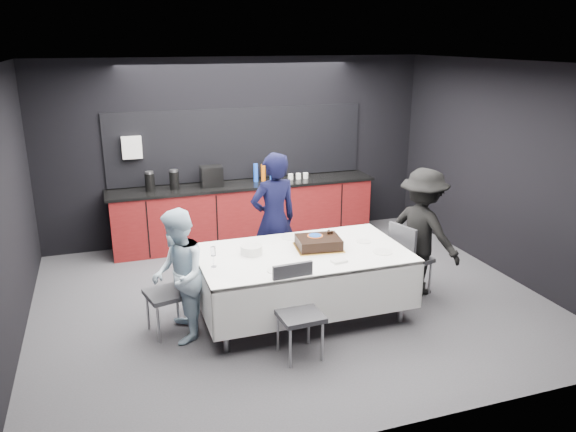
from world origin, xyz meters
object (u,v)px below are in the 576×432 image
object	(u,v)px
plate_stack	(252,250)
person_left	(178,276)
person_center	(274,220)
chair_left	(173,285)
chair_right	(407,254)
cake_assembly	(319,243)
party_table	(302,263)
chair_near	(297,304)
champagne_flute	(213,253)
person_right	(422,232)

from	to	relation	value
plate_stack	person_left	size ratio (longest dim) A/B	0.17
person_center	plate_stack	bearing A→B (deg)	47.71
chair_left	chair_right	world-z (taller)	same
cake_assembly	plate_stack	xyz separation A→B (m)	(-0.77, 0.07, -0.01)
party_table	plate_stack	bearing A→B (deg)	167.53
cake_assembly	chair_near	distance (m)	1.00
champagne_flute	chair_near	bearing A→B (deg)	-41.82
person_center	person_left	distance (m)	1.69
champagne_flute	person_left	world-z (taller)	person_left
plate_stack	person_left	distance (m)	0.87
cake_assembly	person_left	distance (m)	1.62
chair_near	cake_assembly	bearing A→B (deg)	55.62
champagne_flute	plate_stack	bearing A→B (deg)	25.92
person_center	person_right	world-z (taller)	person_center
person_center	person_left	size ratio (longest dim) A/B	1.22
chair_right	person_center	distance (m)	1.70
party_table	person_left	distance (m)	1.39
champagne_flute	chair_left	xyz separation A→B (m)	(-0.40, 0.22, -0.40)
chair_near	person_center	size ratio (longest dim) A/B	0.53
champagne_flute	person_right	size ratio (longest dim) A/B	0.14
party_table	chair_right	world-z (taller)	chair_right
cake_assembly	champagne_flute	bearing A→B (deg)	-172.56
party_table	person_center	distance (m)	0.96
chair_right	chair_near	size ratio (longest dim) A/B	1.00
chair_right	person_left	distance (m)	2.81
cake_assembly	plate_stack	bearing A→B (deg)	175.05
plate_stack	chair_near	xyz separation A→B (m)	(0.23, -0.85, -0.30)
person_center	chair_near	bearing A→B (deg)	70.26
plate_stack	person_center	bearing A→B (deg)	57.88
champagne_flute	chair_near	size ratio (longest dim) A/B	0.24
plate_stack	chair_right	bearing A→B (deg)	-0.53
chair_near	person_left	distance (m)	1.27
champagne_flute	chair_near	xyz separation A→B (m)	(0.70, -0.63, -0.40)
cake_assembly	champagne_flute	distance (m)	1.25
chair_left	person_right	size ratio (longest dim) A/B	0.58
cake_assembly	champagne_flute	xyz separation A→B (m)	(-1.24, -0.16, 0.09)
champagne_flute	chair_left	distance (m)	0.61
champagne_flute	chair_left	world-z (taller)	champagne_flute
person_right	plate_stack	bearing A→B (deg)	66.20
person_left	cake_assembly	bearing A→B (deg)	99.80
chair_right	person_left	bearing A→B (deg)	-176.50
party_table	person_right	world-z (taller)	person_right
chair_right	chair_near	distance (m)	1.92
champagne_flute	person_center	size ratio (longest dim) A/B	0.13
chair_near	person_center	xyz separation A→B (m)	(0.28, 1.67, 0.33)
chair_right	cake_assembly	bearing A→B (deg)	-177.67
champagne_flute	person_center	bearing A→B (deg)	46.74
party_table	chair_left	size ratio (longest dim) A/B	2.51
party_table	cake_assembly	bearing A→B (deg)	14.42
plate_stack	chair_right	world-z (taller)	chair_right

